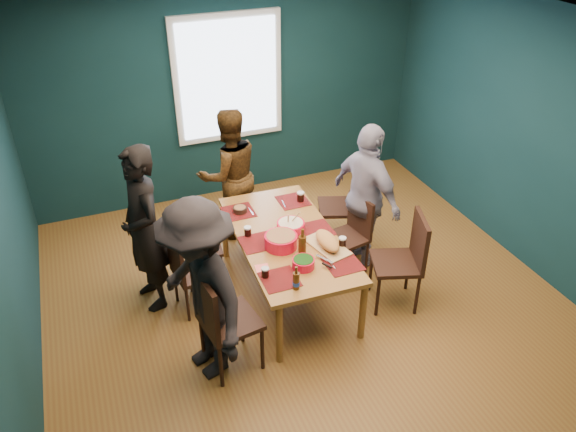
{
  "coord_description": "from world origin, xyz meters",
  "views": [
    {
      "loc": [
        -1.76,
        -3.98,
        3.75
      ],
      "look_at": [
        -0.09,
        0.25,
        0.9
      ],
      "focal_mm": 35.0,
      "sensor_mm": 36.0,
      "label": 1
    }
  ],
  "objects_px": {
    "chair_left_mid": "(187,267)",
    "person_right": "(367,198)",
    "dining_table": "(287,242)",
    "bowl_dumpling": "(291,227)",
    "chair_right_near": "(407,255)",
    "chair_left_near": "(219,316)",
    "person_far_left": "(144,230)",
    "bowl_herbs": "(303,263)",
    "chair_right_mid": "(353,229)",
    "person_back": "(229,174)",
    "cutting_board": "(327,242)",
    "chair_left_far": "(194,242)",
    "person_near_left": "(201,292)",
    "chair_right_far": "(346,200)",
    "bowl_salad": "(281,240)"
  },
  "relations": [
    {
      "from": "bowl_salad",
      "to": "chair_right_near",
      "type": "bearing_deg",
      "value": -19.69
    },
    {
      "from": "chair_right_mid",
      "to": "dining_table",
      "type": "bearing_deg",
      "value": 179.78
    },
    {
      "from": "chair_right_near",
      "to": "cutting_board",
      "type": "xyz_separation_m",
      "value": [
        -0.74,
        0.23,
        0.18
      ]
    },
    {
      "from": "dining_table",
      "to": "person_right",
      "type": "relative_size",
      "value": 1.16
    },
    {
      "from": "dining_table",
      "to": "chair_right_far",
      "type": "bearing_deg",
      "value": 35.42
    },
    {
      "from": "chair_left_near",
      "to": "person_far_left",
      "type": "xyz_separation_m",
      "value": [
        -0.4,
        1.13,
        0.26
      ]
    },
    {
      "from": "person_back",
      "to": "bowl_herbs",
      "type": "height_order",
      "value": "person_back"
    },
    {
      "from": "chair_left_far",
      "to": "chair_right_near",
      "type": "bearing_deg",
      "value": -24.33
    },
    {
      "from": "bowl_dumpling",
      "to": "person_near_left",
      "type": "bearing_deg",
      "value": -145.78
    },
    {
      "from": "person_back",
      "to": "bowl_herbs",
      "type": "bearing_deg",
      "value": 88.41
    },
    {
      "from": "dining_table",
      "to": "cutting_board",
      "type": "distance_m",
      "value": 0.44
    },
    {
      "from": "chair_left_near",
      "to": "dining_table",
      "type": "bearing_deg",
      "value": 30.24
    },
    {
      "from": "chair_right_far",
      "to": "person_near_left",
      "type": "distance_m",
      "value": 2.39
    },
    {
      "from": "chair_left_far",
      "to": "bowl_herbs",
      "type": "relative_size",
      "value": 4.15
    },
    {
      "from": "person_far_left",
      "to": "person_back",
      "type": "relative_size",
      "value": 1.09
    },
    {
      "from": "chair_left_near",
      "to": "chair_left_mid",
      "type": "bearing_deg",
      "value": 86.29
    },
    {
      "from": "chair_right_near",
      "to": "person_back",
      "type": "height_order",
      "value": "person_back"
    },
    {
      "from": "person_back",
      "to": "bowl_dumpling",
      "type": "height_order",
      "value": "person_back"
    },
    {
      "from": "chair_left_mid",
      "to": "person_right",
      "type": "bearing_deg",
      "value": -5.2
    },
    {
      "from": "chair_left_near",
      "to": "person_right",
      "type": "relative_size",
      "value": 0.62
    },
    {
      "from": "chair_right_mid",
      "to": "chair_left_mid",
      "type": "bearing_deg",
      "value": 169.76
    },
    {
      "from": "chair_right_near",
      "to": "bowl_dumpling",
      "type": "distance_m",
      "value": 1.15
    },
    {
      "from": "dining_table",
      "to": "person_near_left",
      "type": "xyz_separation_m",
      "value": [
        -1.01,
        -0.67,
        0.2
      ]
    },
    {
      "from": "chair_right_near",
      "to": "bowl_herbs",
      "type": "xyz_separation_m",
      "value": [
        -1.06,
        0.04,
        0.17
      ]
    },
    {
      "from": "chair_right_mid",
      "to": "bowl_salad",
      "type": "relative_size",
      "value": 2.74
    },
    {
      "from": "chair_left_near",
      "to": "bowl_salad",
      "type": "bearing_deg",
      "value": 28.28
    },
    {
      "from": "chair_right_mid",
      "to": "person_far_left",
      "type": "height_order",
      "value": "person_far_left"
    },
    {
      "from": "chair_left_near",
      "to": "bowl_dumpling",
      "type": "xyz_separation_m",
      "value": [
        0.95,
        0.79,
        0.18
      ]
    },
    {
      "from": "chair_left_mid",
      "to": "chair_right_near",
      "type": "relative_size",
      "value": 0.87
    },
    {
      "from": "chair_left_far",
      "to": "chair_left_mid",
      "type": "bearing_deg",
      "value": -105.82
    },
    {
      "from": "chair_left_mid",
      "to": "person_back",
      "type": "height_order",
      "value": "person_back"
    },
    {
      "from": "bowl_dumpling",
      "to": "chair_left_near",
      "type": "bearing_deg",
      "value": -140.4
    },
    {
      "from": "chair_right_near",
      "to": "person_right",
      "type": "xyz_separation_m",
      "value": [
        -0.04,
        0.76,
        0.23
      ]
    },
    {
      "from": "chair_left_far",
      "to": "chair_right_mid",
      "type": "distance_m",
      "value": 1.66
    },
    {
      "from": "person_far_left",
      "to": "bowl_herbs",
      "type": "relative_size",
      "value": 8.27
    },
    {
      "from": "chair_left_near",
      "to": "person_back",
      "type": "relative_size",
      "value": 0.65
    },
    {
      "from": "chair_right_far",
      "to": "dining_table",
      "type": "bearing_deg",
      "value": -127.24
    },
    {
      "from": "dining_table",
      "to": "bowl_dumpling",
      "type": "bearing_deg",
      "value": 44.29
    },
    {
      "from": "bowl_herbs",
      "to": "person_back",
      "type": "bearing_deg",
      "value": 94.68
    },
    {
      "from": "chair_left_mid",
      "to": "chair_right_mid",
      "type": "bearing_deg",
      "value": -7.11
    },
    {
      "from": "bowl_dumpling",
      "to": "chair_left_mid",
      "type": "bearing_deg",
      "value": 175.71
    },
    {
      "from": "chair_left_far",
      "to": "person_right",
      "type": "relative_size",
      "value": 0.53
    },
    {
      "from": "chair_right_far",
      "to": "cutting_board",
      "type": "height_order",
      "value": "chair_right_far"
    },
    {
      "from": "chair_right_mid",
      "to": "chair_right_near",
      "type": "relative_size",
      "value": 0.86
    },
    {
      "from": "bowl_salad",
      "to": "bowl_herbs",
      "type": "relative_size",
      "value": 1.52
    },
    {
      "from": "chair_left_far",
      "to": "person_back",
      "type": "height_order",
      "value": "person_back"
    },
    {
      "from": "chair_right_mid",
      "to": "person_right",
      "type": "height_order",
      "value": "person_right"
    },
    {
      "from": "dining_table",
      "to": "cutting_board",
      "type": "xyz_separation_m",
      "value": [
        0.28,
        -0.31,
        0.13
      ]
    },
    {
      "from": "dining_table",
      "to": "chair_left_near",
      "type": "height_order",
      "value": "chair_left_near"
    },
    {
      "from": "dining_table",
      "to": "bowl_dumpling",
      "type": "relative_size",
      "value": 6.87
    }
  ]
}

